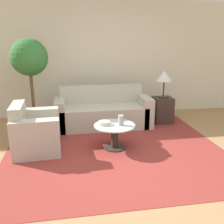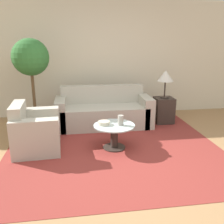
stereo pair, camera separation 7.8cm
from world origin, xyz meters
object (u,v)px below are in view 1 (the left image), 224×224
object	(u,v)px
armchair	(34,133)
vase	(121,120)
bowl	(104,123)
coffee_table	(115,133)
sofa_main	(103,112)
potted_plant	(30,64)
table_lamp	(164,77)

from	to	relation	value
armchair	vase	xyz separation A→B (m)	(1.39, -0.17, 0.20)
armchair	bowl	bearing A→B (deg)	-98.73
armchair	coffee_table	size ratio (longest dim) A/B	1.34
sofa_main	vase	xyz separation A→B (m)	(0.14, -1.20, 0.21)
sofa_main	vase	world-z (taller)	sofa_main
potted_plant	vase	world-z (taller)	potted_plant
sofa_main	bowl	size ratio (longest dim) A/B	10.04
vase	sofa_main	bearing A→B (deg)	96.49
sofa_main	vase	distance (m)	1.23
sofa_main	potted_plant	size ratio (longest dim) A/B	1.10
coffee_table	vase	world-z (taller)	vase
armchair	vase	size ratio (longest dim) A/B	5.45
armchair	table_lamp	bearing A→B (deg)	-71.25
sofa_main	coffee_table	world-z (taller)	sofa_main
coffee_table	sofa_main	bearing A→B (deg)	91.86
sofa_main	bowl	xyz separation A→B (m)	(-0.13, -1.14, 0.15)
vase	bowl	xyz separation A→B (m)	(-0.26, 0.06, -0.05)
table_lamp	potted_plant	size ratio (longest dim) A/B	0.33
coffee_table	bowl	bearing A→B (deg)	167.57
coffee_table	vase	bearing A→B (deg)	-15.88
sofa_main	table_lamp	distance (m)	1.48
armchair	potted_plant	size ratio (longest dim) A/B	0.51
table_lamp	bowl	xyz separation A→B (m)	(-1.42, -1.14, -0.56)
armchair	table_lamp	world-z (taller)	table_lamp
coffee_table	vase	distance (m)	0.25
sofa_main	coffee_table	distance (m)	1.18
potted_plant	bowl	xyz separation A→B (m)	(1.26, -1.23, -0.85)
coffee_table	vase	xyz separation A→B (m)	(0.10, -0.03, 0.22)
potted_plant	vase	bearing A→B (deg)	-40.33
vase	bowl	size ratio (longest dim) A/B	0.86
sofa_main	armchair	distance (m)	1.62
armchair	vase	distance (m)	1.42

